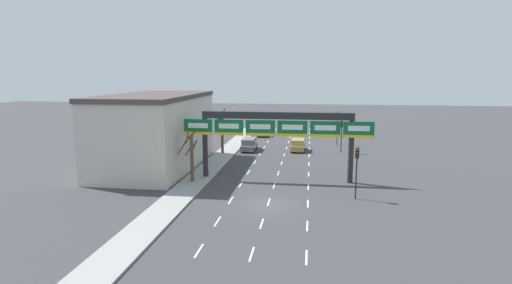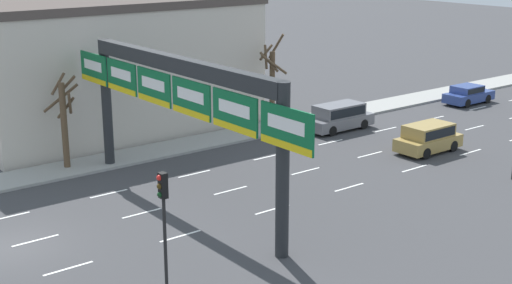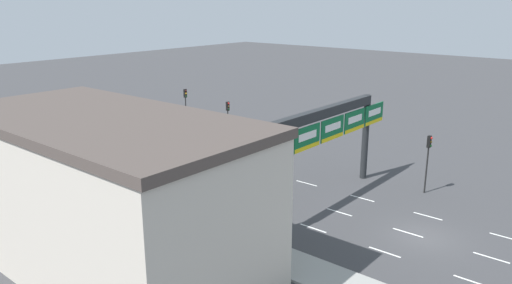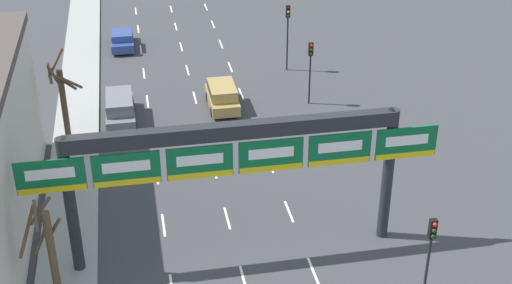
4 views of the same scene
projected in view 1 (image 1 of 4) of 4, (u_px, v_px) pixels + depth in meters
name	position (u px, v px, depth m)	size (l,w,h in m)	color
ground_plane	(268.00, 206.00, 32.96)	(220.00, 220.00, 0.00)	#3D3D3F
sidewalk_left	(174.00, 201.00, 34.01)	(2.80, 110.00, 0.15)	#999993
lane_dashes	(280.00, 168.00, 46.14)	(6.72, 67.00, 0.01)	white
sign_gantry	(276.00, 128.00, 39.91)	(18.97, 0.70, 6.99)	#232628
building_near	(156.00, 131.00, 45.88)	(9.10, 18.28, 8.48)	beige
suv_gold	(298.00, 144.00, 56.09)	(1.92, 4.13, 1.68)	#A88947
car_blue	(263.00, 132.00, 69.26)	(1.81, 4.21, 1.42)	navy
suv_grey	(249.00, 144.00, 56.42)	(1.89, 4.76, 1.73)	slate
traffic_light_near_gantry	(338.00, 121.00, 60.29)	(0.30, 0.35, 5.07)	black
traffic_light_mid_block	(342.00, 130.00, 54.43)	(0.30, 0.35, 4.44)	black
traffic_light_far_end	(357.00, 163.00, 34.22)	(0.30, 0.35, 4.53)	black
tree_bare_closest	(222.00, 131.00, 53.43)	(1.97, 1.96, 6.05)	brown
tree_bare_second	(191.00, 155.00, 39.49)	(1.85, 1.91, 5.11)	brown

